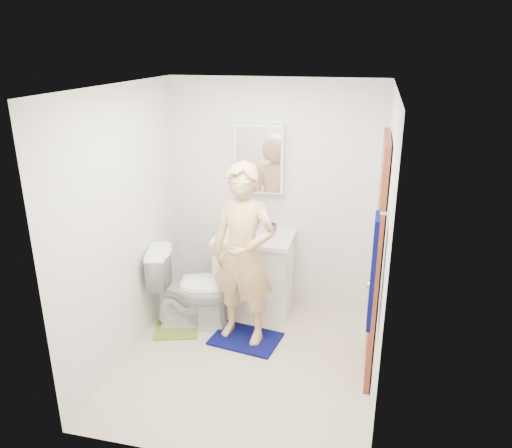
{
  "coord_description": "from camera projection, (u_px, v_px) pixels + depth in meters",
  "views": [
    {
      "loc": [
        0.97,
        -3.72,
        2.7
      ],
      "look_at": [
        0.02,
        0.25,
        1.22
      ],
      "focal_mm": 35.0,
      "sensor_mm": 36.0,
      "label": 1
    }
  ],
  "objects": [
    {
      "name": "green_rug",
      "position": [
        176.0,
        330.0,
        4.98
      ],
      "size": [
        0.51,
        0.46,
        0.02
      ],
      "primitive_type": "cube",
      "rotation": [
        0.0,
        0.0,
        0.3
      ],
      "color": "olive",
      "rests_on": "floor"
    },
    {
      "name": "bath_mat",
      "position": [
        246.0,
        339.0,
        4.82
      ],
      "size": [
        0.7,
        0.55,
        0.02
      ],
      "primitive_type": "cube",
      "rotation": [
        0.0,
        0.0,
        -0.16
      ],
      "color": "#080C50",
      "rests_on": "floor"
    },
    {
      "name": "sink_basin",
      "position": [
        255.0,
        236.0,
        5.12
      ],
      "size": [
        0.4,
        0.4,
        0.03
      ],
      "primitive_type": "cylinder",
      "color": "white",
      "rests_on": "countertop"
    },
    {
      "name": "ceiling",
      "position": [
        245.0,
        85.0,
        3.71
      ],
      "size": [
        2.2,
        2.4,
        0.02
      ],
      "primitive_type": "cube",
      "color": "white",
      "rests_on": "ground"
    },
    {
      "name": "medicine_cabinet",
      "position": [
        260.0,
        158.0,
        5.07
      ],
      "size": [
        0.5,
        0.12,
        0.7
      ],
      "primitive_type": "cube",
      "color": "white",
      "rests_on": "wall_back"
    },
    {
      "name": "door",
      "position": [
        377.0,
        260.0,
        4.09
      ],
      "size": [
        0.05,
        0.8,
        2.05
      ],
      "primitive_type": "cube",
      "color": "brown",
      "rests_on": "ground"
    },
    {
      "name": "wall_back",
      "position": [
        275.0,
        195.0,
        5.23
      ],
      "size": [
        2.2,
        0.02,
        2.4
      ],
      "primitive_type": "cube",
      "color": "silver",
      "rests_on": "ground"
    },
    {
      "name": "soap_dispenser",
      "position": [
        239.0,
        228.0,
        5.04
      ],
      "size": [
        0.1,
        0.1,
        0.18
      ],
      "primitive_type": "imported",
      "rotation": [
        0.0,
        0.0,
        -0.21
      ],
      "color": "tan",
      "rests_on": "countertop"
    },
    {
      "name": "toothbrush_cup",
      "position": [
        271.0,
        228.0,
        5.18
      ],
      "size": [
        0.15,
        0.15,
        0.09
      ],
      "primitive_type": "imported",
      "rotation": [
        0.0,
        0.0,
        -0.29
      ],
      "color": "#61387B",
      "rests_on": "countertop"
    },
    {
      "name": "floor",
      "position": [
        247.0,
        360.0,
        4.54
      ],
      "size": [
        2.2,
        2.4,
        0.02
      ],
      "primitive_type": "cube",
      "color": "beige",
      "rests_on": "ground"
    },
    {
      "name": "door_knob",
      "position": [
        370.0,
        285.0,
        3.83
      ],
      "size": [
        0.07,
        0.07,
        0.07
      ],
      "primitive_type": "sphere",
      "color": "gold",
      "rests_on": "door"
    },
    {
      "name": "wall_right",
      "position": [
        384.0,
        248.0,
        3.89
      ],
      "size": [
        0.02,
        2.4,
        2.4
      ],
      "primitive_type": "cube",
      "color": "silver",
      "rests_on": "ground"
    },
    {
      "name": "countertop",
      "position": [
        255.0,
        237.0,
        5.12
      ],
      "size": [
        0.79,
        0.59,
        0.05
      ],
      "primitive_type": "cube",
      "color": "white",
      "rests_on": "vanity_cabinet"
    },
    {
      "name": "vanity_cabinet",
      "position": [
        255.0,
        275.0,
        5.27
      ],
      "size": [
        0.75,
        0.55,
        0.8
      ],
      "primitive_type": "cube",
      "color": "white",
      "rests_on": "floor"
    },
    {
      "name": "towel_hook",
      "position": [
        384.0,
        214.0,
        3.21
      ],
      "size": [
        0.06,
        0.02,
        0.02
      ],
      "primitive_type": "cylinder",
      "rotation": [
        0.0,
        1.57,
        0.0
      ],
      "color": "silver",
      "rests_on": "wall_right"
    },
    {
      "name": "mirror_panel",
      "position": [
        258.0,
        160.0,
        5.01
      ],
      "size": [
        0.46,
        0.01,
        0.66
      ],
      "primitive_type": "cube",
      "color": "white",
      "rests_on": "wall_back"
    },
    {
      "name": "toilet",
      "position": [
        192.0,
        288.0,
        4.95
      ],
      "size": [
        0.9,
        0.63,
        0.84
      ],
      "primitive_type": "imported",
      "rotation": [
        0.0,
        0.0,
        1.78
      ],
      "color": "white",
      "rests_on": "floor"
    },
    {
      "name": "towel",
      "position": [
        373.0,
        272.0,
        3.37
      ],
      "size": [
        0.03,
        0.24,
        0.8
      ],
      "primitive_type": "cube",
      "color": "#080C50",
      "rests_on": "wall_right"
    },
    {
      "name": "wall_left",
      "position": [
        124.0,
        225.0,
        4.37
      ],
      "size": [
        0.02,
        2.4,
        2.4
      ],
      "primitive_type": "cube",
      "color": "silver",
      "rests_on": "ground"
    },
    {
      "name": "man",
      "position": [
        243.0,
        255.0,
        4.55
      ],
      "size": [
        0.7,
        0.53,
        1.72
      ],
      "primitive_type": "imported",
      "rotation": [
        0.0,
        0.0,
        -0.2
      ],
      "color": "tan",
      "rests_on": "bath_mat"
    },
    {
      "name": "faucet",
      "position": [
        259.0,
        224.0,
        5.26
      ],
      "size": [
        0.03,
        0.03,
        0.12
      ],
      "primitive_type": "cylinder",
      "color": "silver",
      "rests_on": "countertop"
    },
    {
      "name": "wall_front",
      "position": [
        197.0,
        307.0,
        3.02
      ],
      "size": [
        2.2,
        0.02,
        2.4
      ],
      "primitive_type": "cube",
      "color": "silver",
      "rests_on": "ground"
    }
  ]
}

